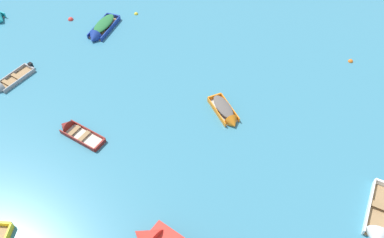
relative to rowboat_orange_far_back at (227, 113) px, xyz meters
The scene contains 8 objects.
rowboat_orange_far_back is the anchor object (origin of this frame).
rowboat_white_midfield_right 10.73m from the rowboat_orange_far_back, 59.08° to the right, with size 3.50×3.93×1.27m.
rowboat_deep_blue_cluster_outer 13.16m from the rowboat_orange_far_back, 124.55° to the left, with size 2.98×3.80×1.15m.
rowboat_grey_near_right 15.46m from the rowboat_orange_far_back, 157.40° to the left, with size 2.93×2.93×0.97m.
rowboat_maroon_near_camera 9.81m from the rowboat_orange_far_back, behind, with size 3.01×2.95×0.95m.
mooring_buoy_midfield 16.50m from the rowboat_orange_far_back, 126.58° to the left, with size 0.44×0.44×0.44m, color red.
mooring_buoy_outer_edge 11.03m from the rowboat_orange_far_back, 17.93° to the left, with size 0.36×0.36×0.36m, color orange.
mooring_buoy_trailing 13.67m from the rowboat_orange_far_back, 108.72° to the left, with size 0.34×0.34×0.34m, color yellow.
Camera 1 is at (-3.45, 8.22, 18.65)m, focal length 36.43 mm.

